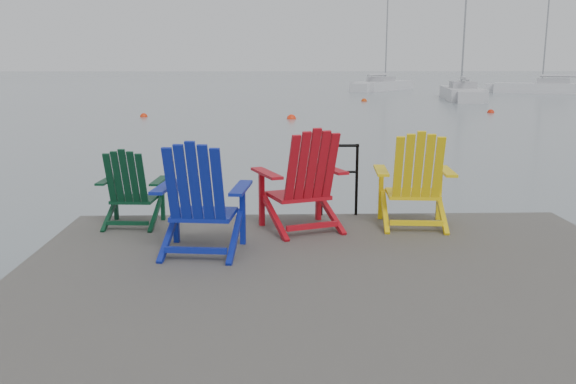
{
  "coord_description": "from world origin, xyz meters",
  "views": [
    {
      "loc": [
        -0.62,
        -4.99,
        2.37
      ],
      "look_at": [
        -0.4,
        2.21,
        0.85
      ],
      "focal_mm": 38.0,
      "sensor_mm": 36.0,
      "label": 1
    }
  ],
  "objects_px": {
    "chair_yellow": "(415,179)",
    "buoy_c": "(491,113)",
    "chair_red": "(303,180)",
    "handrail": "(339,173)",
    "chair_blue": "(200,198)",
    "sailboat_mid": "(383,86)",
    "buoy_a": "(291,119)",
    "sailboat_near": "(462,94)",
    "chair_green": "(131,188)",
    "buoy_d": "(364,101)",
    "buoy_b": "(144,117)",
    "sailboat_far": "(547,89)"
  },
  "relations": [
    {
      "from": "chair_yellow",
      "to": "buoy_c",
      "type": "height_order",
      "value": "chair_yellow"
    },
    {
      "from": "chair_red",
      "to": "handrail",
      "type": "bearing_deg",
      "value": 35.51
    },
    {
      "from": "handrail",
      "to": "chair_blue",
      "type": "distance_m",
      "value": 2.2
    },
    {
      "from": "sailboat_mid",
      "to": "chair_yellow",
      "type": "bearing_deg",
      "value": -65.46
    },
    {
      "from": "sailboat_mid",
      "to": "buoy_a",
      "type": "distance_m",
      "value": 31.42
    },
    {
      "from": "handrail",
      "to": "sailboat_near",
      "type": "distance_m",
      "value": 36.28
    },
    {
      "from": "chair_green",
      "to": "chair_yellow",
      "type": "height_order",
      "value": "chair_yellow"
    },
    {
      "from": "sailboat_mid",
      "to": "buoy_d",
      "type": "height_order",
      "value": "sailboat_mid"
    },
    {
      "from": "handrail",
      "to": "chair_red",
      "type": "relative_size",
      "value": 0.77
    },
    {
      "from": "chair_blue",
      "to": "chair_red",
      "type": "distance_m",
      "value": 1.36
    },
    {
      "from": "buoy_b",
      "to": "buoy_d",
      "type": "height_order",
      "value": "buoy_d"
    },
    {
      "from": "buoy_b",
      "to": "handrail",
      "type": "bearing_deg",
      "value": -72.28
    },
    {
      "from": "chair_yellow",
      "to": "buoy_d",
      "type": "relative_size",
      "value": 2.96
    },
    {
      "from": "chair_yellow",
      "to": "buoy_c",
      "type": "relative_size",
      "value": 3.23
    },
    {
      "from": "chair_yellow",
      "to": "buoy_d",
      "type": "bearing_deg",
      "value": 87.63
    },
    {
      "from": "sailboat_far",
      "to": "buoy_b",
      "type": "xyz_separation_m",
      "value": [
        -28.76,
        -22.21,
        -0.36
      ]
    },
    {
      "from": "sailboat_mid",
      "to": "sailboat_far",
      "type": "xyz_separation_m",
      "value": [
        12.51,
        -6.44,
        0.0
      ]
    },
    {
      "from": "sailboat_far",
      "to": "buoy_b",
      "type": "bearing_deg",
      "value": 152.45
    },
    {
      "from": "chair_red",
      "to": "chair_yellow",
      "type": "height_order",
      "value": "chair_red"
    },
    {
      "from": "handrail",
      "to": "buoy_d",
      "type": "relative_size",
      "value": 2.38
    },
    {
      "from": "chair_red",
      "to": "buoy_c",
      "type": "distance_m",
      "value": 25.53
    },
    {
      "from": "chair_blue",
      "to": "buoy_a",
      "type": "bearing_deg",
      "value": 92.22
    },
    {
      "from": "chair_red",
      "to": "chair_yellow",
      "type": "distance_m",
      "value": 1.3
    },
    {
      "from": "chair_red",
      "to": "chair_yellow",
      "type": "bearing_deg",
      "value": -15.17
    },
    {
      "from": "chair_yellow",
      "to": "sailboat_mid",
      "type": "xyz_separation_m",
      "value": [
        8.84,
        49.91,
        -0.71
      ]
    },
    {
      "from": "buoy_a",
      "to": "buoy_d",
      "type": "relative_size",
      "value": 1.07
    },
    {
      "from": "chair_blue",
      "to": "buoy_c",
      "type": "bearing_deg",
      "value": 70.92
    },
    {
      "from": "buoy_b",
      "to": "chair_yellow",
      "type": "bearing_deg",
      "value": -70.79
    },
    {
      "from": "buoy_b",
      "to": "buoy_c",
      "type": "bearing_deg",
      "value": 6.28
    },
    {
      "from": "sailboat_near",
      "to": "sailboat_far",
      "type": "bearing_deg",
      "value": 51.99
    },
    {
      "from": "buoy_a",
      "to": "buoy_d",
      "type": "xyz_separation_m",
      "value": [
        5.16,
        12.71,
        0.0
      ]
    },
    {
      "from": "chair_red",
      "to": "buoy_d",
      "type": "xyz_separation_m",
      "value": [
        5.75,
        32.8,
        -1.09
      ]
    },
    {
      "from": "chair_blue",
      "to": "buoy_d",
      "type": "relative_size",
      "value": 3.01
    },
    {
      "from": "handrail",
      "to": "buoy_b",
      "type": "xyz_separation_m",
      "value": [
        -6.6,
        20.66,
        -1.04
      ]
    },
    {
      "from": "buoy_d",
      "to": "buoy_a",
      "type": "bearing_deg",
      "value": -112.11
    },
    {
      "from": "sailboat_far",
      "to": "chair_blue",
      "type": "bearing_deg",
      "value": 176.69
    },
    {
      "from": "sailboat_mid",
      "to": "buoy_b",
      "type": "height_order",
      "value": "sailboat_mid"
    },
    {
      "from": "buoy_c",
      "to": "sailboat_near",
      "type": "bearing_deg",
      "value": 79.48
    },
    {
      "from": "sailboat_near",
      "to": "buoy_a",
      "type": "height_order",
      "value": "sailboat_near"
    },
    {
      "from": "chair_red",
      "to": "buoy_a",
      "type": "xyz_separation_m",
      "value": [
        0.59,
        20.09,
        -1.09
      ]
    },
    {
      "from": "handrail",
      "to": "chair_green",
      "type": "xyz_separation_m",
      "value": [
        -2.48,
        -0.47,
        -0.08
      ]
    },
    {
      "from": "chair_blue",
      "to": "chair_yellow",
      "type": "relative_size",
      "value": 1.02
    },
    {
      "from": "chair_red",
      "to": "sailboat_mid",
      "type": "distance_m",
      "value": 51.05
    },
    {
      "from": "sailboat_far",
      "to": "buoy_c",
      "type": "bearing_deg",
      "value": 174.14
    },
    {
      "from": "chair_blue",
      "to": "sailboat_near",
      "type": "bearing_deg",
      "value": 75.6
    },
    {
      "from": "chair_blue",
      "to": "sailboat_mid",
      "type": "height_order",
      "value": "sailboat_mid"
    },
    {
      "from": "sailboat_mid",
      "to": "buoy_c",
      "type": "height_order",
      "value": "sailboat_mid"
    },
    {
      "from": "chair_green",
      "to": "buoy_d",
      "type": "xyz_separation_m",
      "value": [
        7.74,
        32.55,
        -0.96
      ]
    },
    {
      "from": "chair_yellow",
      "to": "buoy_a",
      "type": "distance_m",
      "value": 20.02
    },
    {
      "from": "handrail",
      "to": "buoy_a",
      "type": "bearing_deg",
      "value": 89.7
    }
  ]
}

